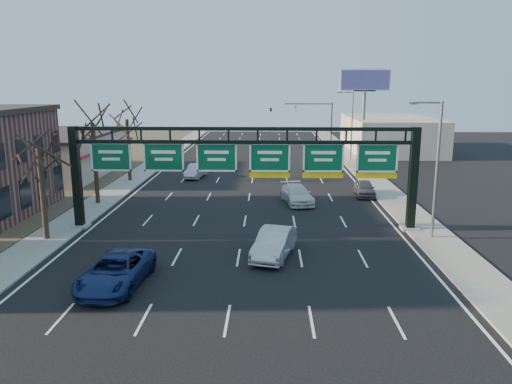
{
  "coord_description": "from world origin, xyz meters",
  "views": [
    {
      "loc": [
        1.79,
        -25.96,
        10.12
      ],
      "look_at": [
        0.95,
        5.52,
        3.2
      ],
      "focal_mm": 35.0,
      "sensor_mm": 36.0,
      "label": 1
    }
  ],
  "objects_px": {
    "car_blue_suv": "(116,271)",
    "car_white_wagon": "(297,194)",
    "car_silver_sedan": "(274,243)",
    "sign_gantry": "(246,164)"
  },
  "relations": [
    {
      "from": "car_white_wagon",
      "to": "sign_gantry",
      "type": "bearing_deg",
      "value": -128.34
    },
    {
      "from": "car_blue_suv",
      "to": "car_silver_sedan",
      "type": "xyz_separation_m",
      "value": [
        8.05,
        4.61,
        0.02
      ]
    },
    {
      "from": "sign_gantry",
      "to": "car_silver_sedan",
      "type": "distance_m",
      "value": 7.2
    },
    {
      "from": "sign_gantry",
      "to": "car_white_wagon",
      "type": "relative_size",
      "value": 4.72
    },
    {
      "from": "sign_gantry",
      "to": "car_white_wagon",
      "type": "distance_m",
      "value": 9.6
    },
    {
      "from": "car_blue_suv",
      "to": "car_white_wagon",
      "type": "height_order",
      "value": "car_blue_suv"
    },
    {
      "from": "sign_gantry",
      "to": "car_silver_sedan",
      "type": "bearing_deg",
      "value": -71.3
    },
    {
      "from": "car_blue_suv",
      "to": "car_white_wagon",
      "type": "relative_size",
      "value": 1.12
    },
    {
      "from": "sign_gantry",
      "to": "car_white_wagon",
      "type": "xyz_separation_m",
      "value": [
        4.02,
        7.81,
        -3.87
      ]
    },
    {
      "from": "car_blue_suv",
      "to": "car_white_wagon",
      "type": "bearing_deg",
      "value": 65.27
    }
  ]
}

